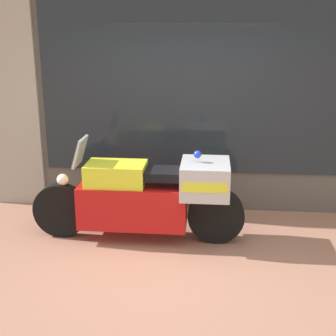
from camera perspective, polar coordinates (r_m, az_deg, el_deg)
ground_plane at (r=5.00m, az=0.97°, el=-12.48°), size 60.00×60.00×0.00m
shop_building at (r=6.42m, az=-0.91°, el=10.47°), size 5.69×0.55×3.45m
window_display at (r=6.68m, az=5.24°, el=-0.72°), size 4.42×0.30×1.79m
paramedic_motorcycle at (r=5.48m, az=-2.31°, el=-3.28°), size 2.52×0.67×1.23m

